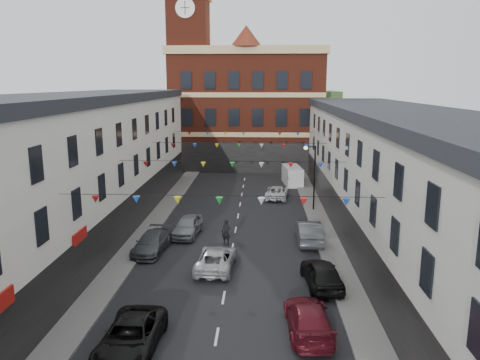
% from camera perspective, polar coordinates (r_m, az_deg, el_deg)
% --- Properties ---
extents(ground, '(160.00, 160.00, 0.00)m').
position_cam_1_polar(ground, '(29.89, -1.39, -10.80)').
color(ground, black).
rests_on(ground, ground).
extents(pavement_left, '(1.80, 64.00, 0.15)m').
position_cam_1_polar(pavement_left, '(32.87, -13.38, -8.85)').
color(pavement_left, '#605E5B').
rests_on(pavement_left, ground).
extents(pavement_right, '(1.80, 64.00, 0.15)m').
position_cam_1_polar(pavement_right, '(32.04, 11.44, -9.31)').
color(pavement_right, '#605E5B').
rests_on(pavement_right, ground).
extents(terrace_left, '(8.40, 56.00, 10.70)m').
position_cam_1_polar(terrace_left, '(32.25, -22.68, -0.09)').
color(terrace_left, silver).
rests_on(terrace_left, ground).
extents(terrace_right, '(8.40, 56.00, 9.70)m').
position_cam_1_polar(terrace_right, '(30.89, 21.07, -1.40)').
color(terrace_right, silver).
rests_on(terrace_right, ground).
extents(civic_building, '(20.60, 13.30, 18.50)m').
position_cam_1_polar(civic_building, '(65.60, 0.89, 8.84)').
color(civic_building, maroon).
rests_on(civic_building, ground).
extents(clock_tower, '(5.60, 5.60, 30.00)m').
position_cam_1_polar(clock_tower, '(63.34, -6.21, 14.82)').
color(clock_tower, maroon).
rests_on(clock_tower, ground).
extents(distant_hill, '(40.00, 14.00, 10.00)m').
position_cam_1_polar(distant_hill, '(89.97, -1.23, 7.62)').
color(distant_hill, '#305427').
rests_on(distant_hill, ground).
extents(street_lamp, '(1.10, 0.36, 6.00)m').
position_cam_1_polar(street_lamp, '(42.47, 8.76, 1.36)').
color(street_lamp, black).
rests_on(street_lamp, ground).
extents(car_left_c, '(2.46, 5.15, 1.42)m').
position_cam_1_polar(car_left_c, '(21.80, -13.20, -18.12)').
color(car_left_c, black).
rests_on(car_left_c, ground).
extents(car_left_d, '(2.27, 4.81, 1.35)m').
position_cam_1_polar(car_left_d, '(33.01, -10.71, -7.53)').
color(car_left_d, '#45484D').
rests_on(car_left_d, ground).
extents(car_left_e, '(2.20, 4.55, 1.50)m').
position_cam_1_polar(car_left_e, '(36.10, -6.42, -5.59)').
color(car_left_e, gray).
rests_on(car_left_e, ground).
extents(car_right_c, '(2.20, 4.98, 1.42)m').
position_cam_1_polar(car_right_c, '(22.92, 8.33, -16.34)').
color(car_right_c, '#5C121D').
rests_on(car_right_c, ground).
extents(car_right_d, '(2.33, 4.74, 1.55)m').
position_cam_1_polar(car_right_d, '(27.66, 9.93, -11.15)').
color(car_right_d, black).
rests_on(car_right_d, ground).
extents(car_right_e, '(1.74, 4.82, 1.58)m').
position_cam_1_polar(car_right_e, '(34.80, 8.36, -6.24)').
color(car_right_e, '#484A4F').
rests_on(car_right_e, ground).
extents(car_right_f, '(2.63, 4.87, 1.30)m').
position_cam_1_polar(car_right_f, '(47.36, 4.51, -1.49)').
color(car_right_f, silver).
rests_on(car_right_f, ground).
extents(moving_car, '(2.49, 4.96, 1.35)m').
position_cam_1_polar(moving_car, '(29.70, -2.94, -9.56)').
color(moving_car, '#B1B5B9').
rests_on(moving_car, ground).
extents(white_van, '(2.27, 4.81, 2.06)m').
position_cam_1_polar(white_van, '(54.10, 6.40, 0.55)').
color(white_van, silver).
rests_on(white_van, ground).
extents(pedestrian, '(0.80, 0.67, 1.87)m').
position_cam_1_polar(pedestrian, '(33.87, -1.70, -6.36)').
color(pedestrian, black).
rests_on(pedestrian, ground).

